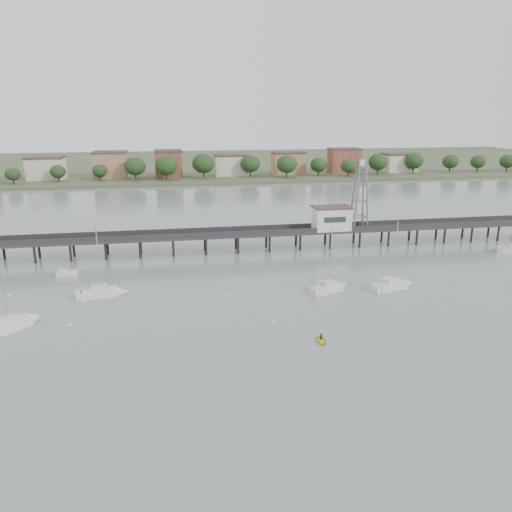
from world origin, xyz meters
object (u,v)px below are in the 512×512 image
Objects in this scene: lattice_tower at (360,198)px; sailboat_b at (107,292)px; sailboat_d at (396,285)px; yellow_dinghy at (321,342)px; white_tender at (67,274)px; sailboat_c at (332,287)px; pier at (221,235)px; sailboat_a at (16,323)px.

lattice_tower reaches higher than sailboat_b.
sailboat_d reaches higher than sailboat_b.
white_tender is at bearing 139.58° from yellow_dinghy.
pier is at bearing 95.25° from sailboat_c.
yellow_dinghy is (30.30, -22.93, -0.64)m from sailboat_b.
sailboat_a is (-61.00, -5.79, -0.01)m from sailboat_d.
sailboat_b is at bearing -132.83° from pier.
sailboat_a is at bearing 165.52° from yellow_dinghy.
pier is 32.47m from sailboat_b.
sailboat_d reaches higher than white_tender.
sailboat_b is at bearing 148.89° from sailboat_c.
sailboat_b is 1.08× the size of sailboat_c.
lattice_tower is 5.77× the size of yellow_dinghy.
lattice_tower is at bearing -15.09° from sailboat_a.
sailboat_d reaches higher than yellow_dinghy.
sailboat_a reaches higher than sailboat_b.
lattice_tower is 33.57m from sailboat_c.
sailboat_c is (16.14, -27.95, -3.14)m from pier.
pier is at bearing 101.90° from yellow_dinghy.
white_tender is (-8.57, 12.30, -0.19)m from sailboat_b.
sailboat_d is at bearing -97.73° from lattice_tower.
sailboat_d is at bearing -10.80° from white_tender.
yellow_dinghy is at bearing -36.44° from white_tender.
sailboat_d is at bearing -37.64° from sailboat_a.
sailboat_b is at bearing 0.24° from sailboat_a.
yellow_dinghy is (-7.81, -18.67, -0.65)m from sailboat_c.
lattice_tower reaches higher than yellow_dinghy.
pier is 11.69× the size of sailboat_d.
sailboat_c is at bearing -60.00° from pier.
lattice_tower reaches higher than white_tender.
sailboat_a is at bearing 162.74° from sailboat_c.
sailboat_c is 3.03× the size of white_tender.
lattice_tower is at bearing 65.35° from yellow_dinghy.
lattice_tower is 3.97× the size of white_tender.
sailboat_c is (-15.36, -27.95, -10.45)m from lattice_tower.
pier is 32.34m from lattice_tower.
sailboat_a is at bearing -91.31° from white_tender.
sailboat_b reaches higher than white_tender.
sailboat_a is at bearing -152.03° from lattice_tower.
sailboat_b is at bearing 157.90° from sailboat_d.
sailboat_c is at bearing 69.08° from yellow_dinghy.
sailboat_d is 11.49m from sailboat_c.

